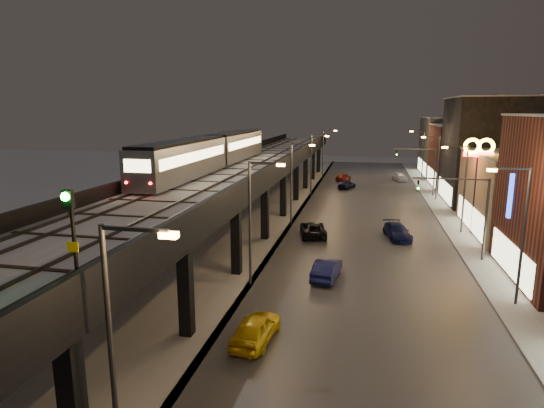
{
  "coord_description": "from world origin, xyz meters",
  "views": [
    {
      "loc": [
        7.13,
        -17.08,
        12.4
      ],
      "look_at": [
        -0.15,
        18.03,
        5.0
      ],
      "focal_mm": 30.0,
      "sensor_mm": 36.0,
      "label": 1
    }
  ],
  "objects_px": {
    "car_far_white": "(343,177)",
    "subway_train": "(214,151)",
    "car_taxi": "(256,329)",
    "car_near_white": "(327,270)",
    "car_mid_silver": "(313,229)",
    "car_onc_white": "(397,232)",
    "car_onc_red": "(400,177)",
    "car_mid_dark": "(347,185)",
    "rail_signal": "(71,219)"
  },
  "relations": [
    {
      "from": "car_near_white",
      "to": "car_far_white",
      "type": "bearing_deg",
      "value": -81.56
    },
    {
      "from": "car_taxi",
      "to": "car_mid_dark",
      "type": "height_order",
      "value": "car_taxi"
    },
    {
      "from": "rail_signal",
      "to": "car_mid_dark",
      "type": "xyz_separation_m",
      "value": [
        6.36,
        60.57,
        -8.35
      ]
    },
    {
      "from": "car_mid_silver",
      "to": "car_onc_white",
      "type": "distance_m",
      "value": 8.23
    },
    {
      "from": "car_onc_white",
      "to": "car_onc_red",
      "type": "distance_m",
      "value": 38.68
    },
    {
      "from": "car_near_white",
      "to": "car_mid_dark",
      "type": "distance_m",
      "value": 40.78
    },
    {
      "from": "subway_train",
      "to": "car_onc_white",
      "type": "height_order",
      "value": "subway_train"
    },
    {
      "from": "subway_train",
      "to": "car_onc_white",
      "type": "distance_m",
      "value": 20.4
    },
    {
      "from": "car_taxi",
      "to": "car_onc_red",
      "type": "relative_size",
      "value": 1.01
    },
    {
      "from": "rail_signal",
      "to": "car_far_white",
      "type": "height_order",
      "value": "rail_signal"
    },
    {
      "from": "subway_train",
      "to": "car_far_white",
      "type": "xyz_separation_m",
      "value": [
        11.81,
        35.89,
        -7.57
      ]
    },
    {
      "from": "car_mid_silver",
      "to": "car_far_white",
      "type": "height_order",
      "value": "car_mid_silver"
    },
    {
      "from": "car_onc_red",
      "to": "subway_train",
      "type": "bearing_deg",
      "value": -133.99
    },
    {
      "from": "car_mid_silver",
      "to": "car_mid_dark",
      "type": "distance_m",
      "value": 29.33
    },
    {
      "from": "car_far_white",
      "to": "car_onc_white",
      "type": "relative_size",
      "value": 0.81
    },
    {
      "from": "car_taxi",
      "to": "car_mid_dark",
      "type": "xyz_separation_m",
      "value": [
        2.6,
        51.05,
        -0.14
      ]
    },
    {
      "from": "car_onc_white",
      "to": "car_onc_red",
      "type": "relative_size",
      "value": 1.11
    },
    {
      "from": "car_far_white",
      "to": "car_onc_red",
      "type": "distance_m",
      "value": 10.03
    },
    {
      "from": "car_taxi",
      "to": "car_mid_dark",
      "type": "distance_m",
      "value": 51.12
    },
    {
      "from": "car_mid_silver",
      "to": "car_mid_dark",
      "type": "relative_size",
      "value": 1.21
    },
    {
      "from": "rail_signal",
      "to": "car_near_white",
      "type": "bearing_deg",
      "value": 71.28
    },
    {
      "from": "car_taxi",
      "to": "car_onc_red",
      "type": "distance_m",
      "value": 62.23
    },
    {
      "from": "car_onc_white",
      "to": "car_mid_dark",
      "type": "bearing_deg",
      "value": 90.08
    },
    {
      "from": "car_mid_silver",
      "to": "car_onc_white",
      "type": "bearing_deg",
      "value": 174.08
    },
    {
      "from": "car_mid_dark",
      "to": "car_onc_red",
      "type": "relative_size",
      "value": 0.97
    },
    {
      "from": "subway_train",
      "to": "car_onc_white",
      "type": "relative_size",
      "value": 6.75
    },
    {
      "from": "car_near_white",
      "to": "car_mid_dark",
      "type": "height_order",
      "value": "car_near_white"
    },
    {
      "from": "subway_train",
      "to": "rail_signal",
      "type": "height_order",
      "value": "rail_signal"
    },
    {
      "from": "car_taxi",
      "to": "car_onc_red",
      "type": "bearing_deg",
      "value": -94.87
    },
    {
      "from": "car_far_white",
      "to": "car_onc_white",
      "type": "bearing_deg",
      "value": 120.7
    },
    {
      "from": "car_mid_silver",
      "to": "car_mid_dark",
      "type": "height_order",
      "value": "car_mid_silver"
    },
    {
      "from": "car_mid_silver",
      "to": "car_mid_dark",
      "type": "bearing_deg",
      "value": -105.33
    },
    {
      "from": "subway_train",
      "to": "car_onc_white",
      "type": "bearing_deg",
      "value": -2.22
    },
    {
      "from": "car_mid_dark",
      "to": "car_onc_red",
      "type": "height_order",
      "value": "car_onc_red"
    },
    {
      "from": "rail_signal",
      "to": "car_onc_red",
      "type": "bearing_deg",
      "value": 77.83
    },
    {
      "from": "car_taxi",
      "to": "car_near_white",
      "type": "distance_m",
      "value": 10.69
    },
    {
      "from": "subway_train",
      "to": "car_near_white",
      "type": "bearing_deg",
      "value": -44.84
    },
    {
      "from": "car_mid_silver",
      "to": "car_onc_red",
      "type": "xyz_separation_m",
      "value": [
        10.91,
        39.37,
        0.03
      ]
    },
    {
      "from": "car_taxi",
      "to": "car_mid_silver",
      "type": "distance_m",
      "value": 21.8
    },
    {
      "from": "rail_signal",
      "to": "car_taxi",
      "type": "bearing_deg",
      "value": 68.44
    },
    {
      "from": "car_mid_dark",
      "to": "car_far_white",
      "type": "distance_m",
      "value": 8.2
    },
    {
      "from": "subway_train",
      "to": "car_mid_silver",
      "type": "xyz_separation_m",
      "value": [
        10.74,
        -1.52,
        -7.53
      ]
    },
    {
      "from": "car_far_white",
      "to": "subway_train",
      "type": "bearing_deg",
      "value": 91.48
    },
    {
      "from": "car_far_white",
      "to": "car_onc_red",
      "type": "xyz_separation_m",
      "value": [
        9.84,
        1.96,
        0.08
      ]
    },
    {
      "from": "car_far_white",
      "to": "car_mid_silver",
      "type": "bearing_deg",
      "value": 108.05
    },
    {
      "from": "car_near_white",
      "to": "car_mid_dark",
      "type": "xyz_separation_m",
      "value": [
        -0.35,
        40.77,
        -0.13
      ]
    },
    {
      "from": "car_near_white",
      "to": "car_onc_red",
      "type": "relative_size",
      "value": 1.03
    },
    {
      "from": "rail_signal",
      "to": "car_far_white",
      "type": "distance_m",
      "value": 69.43
    },
    {
      "from": "subway_train",
      "to": "car_onc_red",
      "type": "distance_m",
      "value": 44.25
    },
    {
      "from": "car_taxi",
      "to": "car_far_white",
      "type": "height_order",
      "value": "car_taxi"
    }
  ]
}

